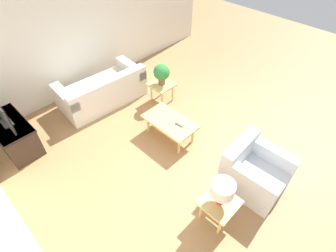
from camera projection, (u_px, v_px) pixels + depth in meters
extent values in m
plane|color=#A87A4C|center=(187.00, 140.00, 5.17)|extent=(14.00, 14.00, 0.00)
cube|color=silver|center=(86.00, 28.00, 5.77)|extent=(0.12, 7.20, 2.70)
cube|color=silver|center=(102.00, 93.00, 5.95)|extent=(1.07, 1.92, 0.42)
cube|color=silver|center=(109.00, 87.00, 5.49)|extent=(0.33, 1.87, 0.32)
cube|color=silver|center=(131.00, 68.00, 6.12)|extent=(0.95, 0.27, 0.21)
cube|color=silver|center=(65.00, 97.00, 5.33)|extent=(0.95, 0.27, 0.21)
cube|color=silver|center=(254.00, 177.00, 4.30)|extent=(0.95, 0.88, 0.41)
cube|color=silver|center=(240.00, 150.00, 4.19)|extent=(0.23, 0.85, 0.40)
cube|color=silver|center=(248.00, 179.00, 3.88)|extent=(0.92, 0.19, 0.26)
cube|color=silver|center=(270.00, 152.00, 4.25)|extent=(0.92, 0.19, 0.26)
cube|color=tan|center=(170.00, 121.00, 4.97)|extent=(1.03, 0.58, 0.04)
cylinder|color=tan|center=(193.00, 135.00, 5.01)|extent=(0.05, 0.05, 0.39)
cylinder|color=tan|center=(162.00, 115.00, 5.43)|extent=(0.05, 0.05, 0.39)
cylinder|color=tan|center=(179.00, 146.00, 4.81)|extent=(0.05, 0.05, 0.39)
cylinder|color=tan|center=(148.00, 124.00, 5.23)|extent=(0.05, 0.05, 0.39)
cube|color=tan|center=(162.00, 84.00, 5.77)|extent=(0.50, 0.50, 0.04)
cylinder|color=tan|center=(173.00, 93.00, 5.94)|extent=(0.04, 0.04, 0.43)
cylinder|color=tan|center=(162.00, 87.00, 6.11)|extent=(0.04, 0.04, 0.43)
cylinder|color=tan|center=(162.00, 100.00, 5.76)|extent=(0.04, 0.04, 0.43)
cylinder|color=tan|center=(151.00, 93.00, 5.93)|extent=(0.04, 0.04, 0.43)
cube|color=tan|center=(219.00, 202.00, 3.71)|extent=(0.50, 0.50, 0.04)
cylinder|color=tan|center=(233.00, 210.00, 3.87)|extent=(0.04, 0.04, 0.43)
cylinder|color=tan|center=(215.00, 196.00, 4.04)|extent=(0.04, 0.04, 0.43)
cylinder|color=tan|center=(220.00, 226.00, 3.70)|extent=(0.04, 0.04, 0.43)
cylinder|color=tan|center=(201.00, 211.00, 3.87)|extent=(0.04, 0.04, 0.43)
cube|color=#38281E|center=(14.00, 135.00, 4.85)|extent=(1.07, 0.54, 0.62)
cube|color=black|center=(8.00, 124.00, 4.65)|extent=(1.09, 0.56, 0.04)
cube|color=#2D2D2D|center=(7.00, 123.00, 4.63)|extent=(0.29, 0.16, 0.02)
cube|color=#2D2D2D|center=(0.00, 112.00, 4.44)|extent=(0.86, 0.02, 0.53)
cube|color=black|center=(0.00, 112.00, 4.45)|extent=(0.83, 0.04, 0.50)
cylinder|color=brown|center=(162.00, 81.00, 5.71)|extent=(0.15, 0.15, 0.15)
sphere|color=#2D7F38|center=(162.00, 72.00, 5.55)|extent=(0.35, 0.35, 0.35)
cylinder|color=red|center=(221.00, 197.00, 3.61)|extent=(0.11, 0.11, 0.23)
cylinder|color=beige|center=(223.00, 189.00, 3.47)|extent=(0.33, 0.33, 0.20)
cube|color=#4C4C51|center=(179.00, 125.00, 4.86)|extent=(0.16, 0.05, 0.02)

